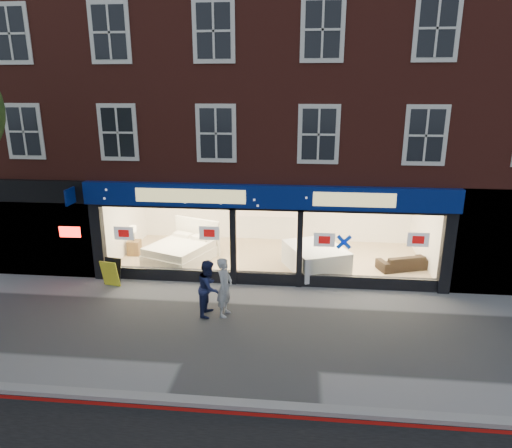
% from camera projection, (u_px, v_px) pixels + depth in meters
% --- Properties ---
extents(ground, '(120.00, 120.00, 0.00)m').
position_uv_depth(ground, '(256.00, 333.00, 11.82)').
color(ground, gray).
rests_on(ground, ground).
extents(kerb_line, '(60.00, 0.10, 0.01)m').
position_uv_depth(kerb_line, '(240.00, 414.00, 8.86)').
color(kerb_line, '#8C0A07').
rests_on(kerb_line, ground).
extents(kerb_stone, '(60.00, 0.25, 0.12)m').
position_uv_depth(kerb_stone, '(241.00, 405.00, 9.03)').
color(kerb_stone, gray).
rests_on(kerb_stone, ground).
extents(showroom_floor, '(11.00, 4.50, 0.10)m').
position_uv_depth(showroom_floor, '(271.00, 259.00, 16.81)').
color(showroom_floor, tan).
rests_on(showroom_floor, ground).
extents(building, '(19.00, 8.26, 10.30)m').
position_uv_depth(building, '(275.00, 71.00, 16.52)').
color(building, maroon).
rests_on(building, ground).
extents(display_bed, '(2.61, 2.83, 1.30)m').
position_uv_depth(display_bed, '(182.00, 250.00, 16.46)').
color(display_bed, white).
rests_on(display_bed, showroom_floor).
extents(bedside_table, '(0.47, 0.47, 0.55)m').
position_uv_depth(bedside_table, '(134.00, 247.00, 17.02)').
color(bedside_table, brown).
rests_on(bedside_table, showroom_floor).
extents(mattress_stack, '(2.39, 2.62, 0.84)m').
position_uv_depth(mattress_stack, '(316.00, 258.00, 15.55)').
color(mattress_stack, white).
rests_on(mattress_stack, showroom_floor).
extents(sofa, '(1.87, 1.21, 0.51)m').
position_uv_depth(sofa, '(403.00, 262.00, 15.67)').
color(sofa, black).
rests_on(sofa, showroom_floor).
extents(a_board, '(0.64, 0.47, 0.89)m').
position_uv_depth(a_board, '(111.00, 273.00, 14.52)').
color(a_board, yellow).
rests_on(a_board, ground).
extents(pedestrian_grey, '(0.51, 0.68, 1.68)m').
position_uv_depth(pedestrian_grey, '(225.00, 287.00, 12.51)').
color(pedestrian_grey, '#AFB2B7').
rests_on(pedestrian_grey, ground).
extents(pedestrian_blue, '(0.65, 0.81, 1.59)m').
position_uv_depth(pedestrian_blue, '(209.00, 288.00, 12.58)').
color(pedestrian_blue, '#1A214A').
rests_on(pedestrian_blue, ground).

